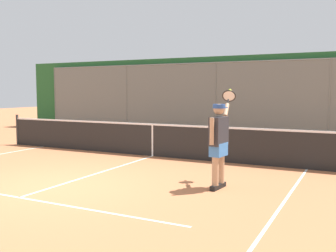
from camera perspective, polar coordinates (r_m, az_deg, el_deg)
The scene contains 5 objects.
ground_plane at distance 8.13m, azimuth -16.36°, elevation -8.59°, with size 60.00×60.00×0.00m, color #B76B42.
court_line_markings at distance 7.27m, azimuth -23.42°, elevation -10.42°, with size 8.66×9.03×0.01m.
fence_backdrop at distance 16.75m, azimuth 7.80°, elevation 4.32°, with size 20.52×1.37×3.36m.
tennis_net at distance 11.28m, azimuth -2.29°, elevation -2.00°, with size 11.12×0.09×1.07m.
tennis_player at distance 7.55m, azimuth 7.54°, elevation -1.95°, with size 0.38×1.41×1.96m.
Camera 1 is at (-5.42, 5.75, 1.91)m, focal length 41.16 mm.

